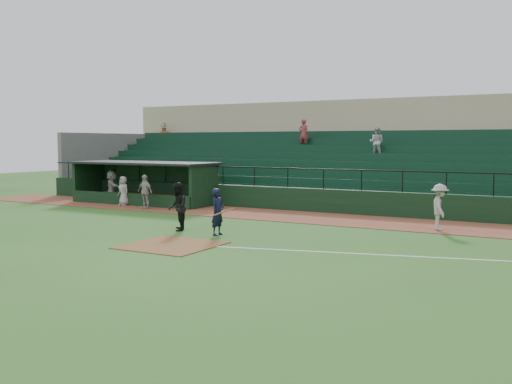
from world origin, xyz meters
The scene contains 12 objects.
ground centered at (0.00, 0.00, 0.00)m, with size 90.00×90.00×0.00m, color #29571C.
warning_track centered at (0.00, 8.00, 0.01)m, with size 40.00×4.00×0.03m, color brown.
home_plate_dirt centered at (0.00, -1.00, 0.01)m, with size 3.00×3.00×0.03m, color brown.
foul_line centered at (8.00, 1.20, 0.01)m, with size 18.00×0.09×0.01m, color white.
stadium_structure centered at (0.00, 16.46, 2.30)m, with size 38.00×13.08×6.40m.
dugout centered at (-9.75, 9.56, 1.33)m, with size 8.90×3.20×2.42m.
batter_at_plate centered at (0.21, 1.62, 0.90)m, with size 1.02×0.70×1.81m.
umpire centered at (-1.82, 1.78, 0.97)m, with size 0.94×0.74×1.94m, color black.
runner centered at (7.40, 6.85, 0.96)m, with size 1.20×0.69×1.86m, color #A8A39E.
dugout_player_a centered at (-7.83, 6.92, 0.94)m, with size 1.06×0.44×1.81m, color #ACA7A0.
dugout_player_b centered at (-9.96, 7.62, 0.85)m, with size 0.80×0.52×1.63m, color #A7A29C.
dugout_player_c centered at (-11.37, 8.22, 0.98)m, with size 1.77×0.56×1.91m, color #A19D97.
Camera 1 is at (12.07, -16.68, 3.57)m, focal length 40.27 mm.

